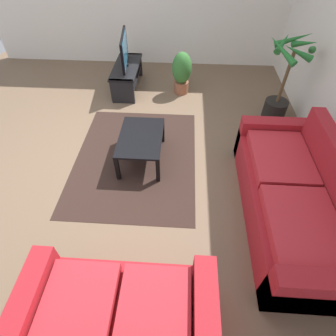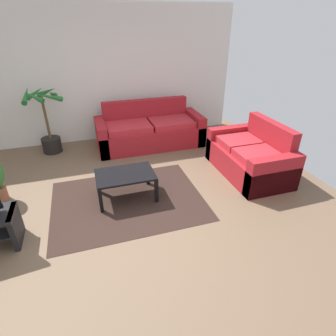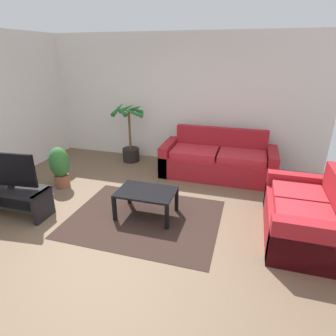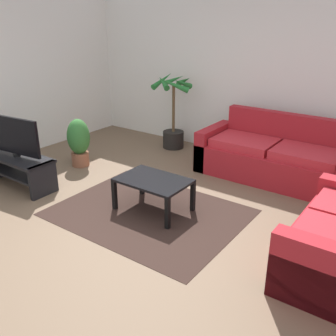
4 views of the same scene
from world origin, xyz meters
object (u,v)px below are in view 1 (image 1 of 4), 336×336
Objects in this scene: couch_loveseat at (117,327)px; potted_plant_small at (182,72)px; potted_palm at (282,87)px; tv_stand at (127,74)px; coffee_table at (141,140)px; tv at (124,50)px; couch_main at (293,198)px.

potted_plant_small is (-4.04, 0.39, 0.11)m from couch_loveseat.
couch_loveseat reaches higher than potted_plant_small.
couch_loveseat is 1.17× the size of potted_palm.
potted_plant_small reaches higher than tv_stand.
coffee_table is 2.38m from potted_palm.
couch_loveseat is at bearing 8.65° from tv_stand.
potted_palm reaches higher than tv_stand.
tv is at bearing -164.94° from coffee_table.
couch_main is 3.65m from tv.
couch_main and couch_loveseat have the same top height.
tv_stand is 0.84× the size of potted_palm.
tv reaches higher than couch_loveseat.
potted_palm is (-1.16, 2.07, 0.20)m from coffee_table.
couch_loveseat is at bearing -30.38° from potted_palm.
tv is (-2.77, -2.33, 0.43)m from couch_main.
coffee_table is at bearing -177.30° from couch_loveseat.
potted_palm is (0.78, 2.59, 0.26)m from tv_stand.
couch_main is 3.62m from tv_stand.
couch_main is 1.43× the size of couch_loveseat.
couch_loveseat is 1.71× the size of tv.
couch_main reaches higher than potted_plant_small.
tv is at bearing 96.34° from tv_stand.
couch_loveseat is 2.03× the size of potted_plant_small.
tv_stand is 0.44m from tv.
coffee_table is at bearing -15.07° from potted_plant_small.
tv_stand is (-2.77, -2.33, -0.01)m from couch_main.
couch_main is 2.89× the size of potted_plant_small.
potted_palm is at bearing 73.13° from tv.
tv is 1.05× the size of coffee_table.
tv is 1.07m from potted_plant_small.
coffee_table is at bearing -114.70° from couch_main.
potted_palm is (-1.99, 0.26, 0.25)m from couch_main.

